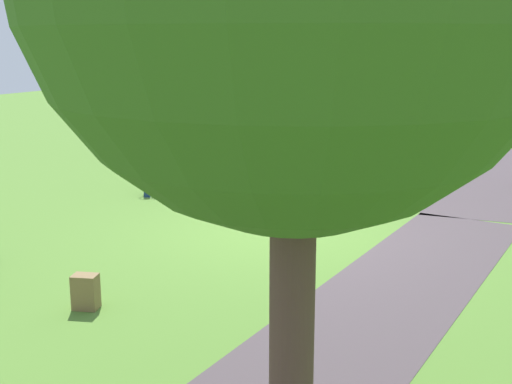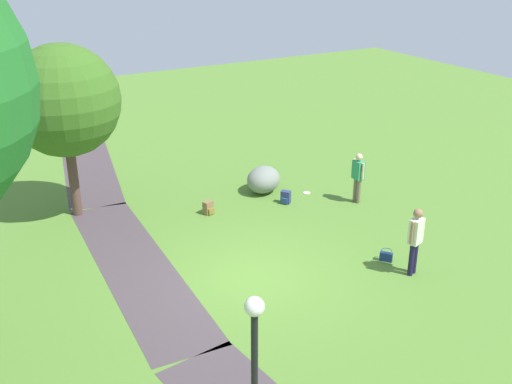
# 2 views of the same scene
# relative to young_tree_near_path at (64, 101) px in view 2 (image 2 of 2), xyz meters

# --- Properties ---
(ground_plane) EXTENTS (48.00, 48.00, 0.00)m
(ground_plane) POSITION_rel_young_tree_near_path_xyz_m (-5.75, -2.70, -3.45)
(ground_plane) COLOR #527E2F
(footpath_segment_mid) EXTENTS (8.08, 2.12, 0.01)m
(footpath_segment_mid) POSITION_rel_young_tree_near_path_xyz_m (-3.81, -0.45, -3.44)
(footpath_segment_mid) COLOR #483D41
(footpath_segment_mid) RESTS_ON ground
(footpath_segment_far) EXTENTS (8.18, 3.20, 0.01)m
(footpath_segment_far) POSITION_rel_young_tree_near_path_xyz_m (4.11, -1.43, -3.44)
(footpath_segment_far) COLOR #483D41
(footpath_segment_far) RESTS_ON ground
(young_tree_near_path) EXTENTS (3.15, 3.15, 5.03)m
(young_tree_near_path) POSITION_rel_young_tree_near_path_xyz_m (0.00, 0.00, 0.00)
(young_tree_near_path) COLOR brown
(young_tree_near_path) RESTS_ON ground
(lamp_post) EXTENTS (0.28, 0.28, 3.29)m
(lamp_post) POSITION_rel_young_tree_near_path_xyz_m (-10.98, 0.16, -1.40)
(lamp_post) COLOR black
(lamp_post) RESTS_ON ground
(lawn_boulder) EXTENTS (1.55, 1.61, 0.84)m
(lawn_boulder) POSITION_rel_young_tree_near_path_xyz_m (-1.26, -5.68, -3.02)
(lawn_boulder) COLOR gray
(lawn_boulder) RESTS_ON ground
(woman_with_handbag) EXTENTS (0.34, 0.50, 1.75)m
(woman_with_handbag) POSITION_rel_young_tree_near_path_xyz_m (-7.53, -6.23, -2.43)
(woman_with_handbag) COLOR #1B1637
(woman_with_handbag) RESTS_ON ground
(man_near_boulder) EXTENTS (0.52, 0.24, 1.59)m
(man_near_boulder) POSITION_rel_young_tree_near_path_xyz_m (-3.40, -7.78, -2.53)
(man_near_boulder) COLOR #70634E
(man_near_boulder) RESTS_ON ground
(handbag_on_grass) EXTENTS (0.38, 0.38, 0.31)m
(handbag_on_grass) POSITION_rel_young_tree_near_path_xyz_m (-6.73, -6.10, -3.30)
(handbag_on_grass) COLOR navy
(handbag_on_grass) RESTS_ON ground
(backpack_by_boulder) EXTENTS (0.35, 0.35, 0.40)m
(backpack_by_boulder) POSITION_rel_young_tree_near_path_xyz_m (-2.38, -5.82, -3.25)
(backpack_by_boulder) COLOR navy
(backpack_by_boulder) RESTS_ON ground
(spare_backpack_on_lawn) EXTENTS (0.32, 0.33, 0.40)m
(spare_backpack_on_lawn) POSITION_rel_young_tree_near_path_xyz_m (-1.91, -3.40, -3.25)
(spare_backpack_on_lawn) COLOR olive
(spare_backpack_on_lawn) RESTS_ON ground
(frisbee_on_grass) EXTENTS (0.22, 0.22, 0.02)m
(frisbee_on_grass) POSITION_rel_young_tree_near_path_xyz_m (-2.05, -6.83, -3.44)
(frisbee_on_grass) COLOR white
(frisbee_on_grass) RESTS_ON ground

